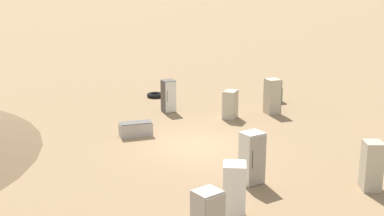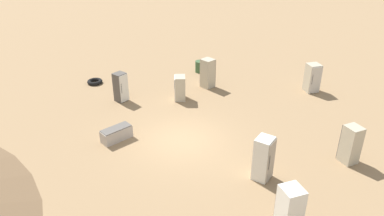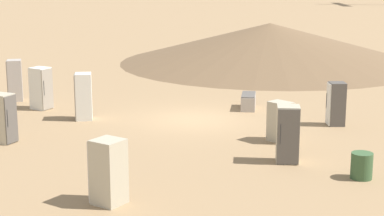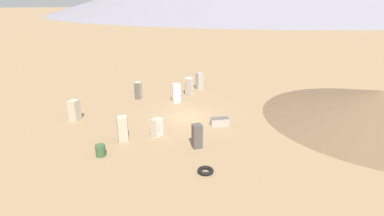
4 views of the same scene
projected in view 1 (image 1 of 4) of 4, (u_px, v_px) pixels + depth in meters
ground_plane at (198, 145)px, 22.89m from camera, size 1000.00×1000.00×0.00m
discarded_fridge_0 at (372, 166)px, 18.26m from camera, size 0.85×0.91×1.73m
discarded_fridge_3 at (234, 191)px, 16.14m from camera, size 0.96×0.99×1.80m
discarded_fridge_4 at (272, 96)px, 27.52m from camera, size 0.76×0.75×1.81m
discarded_fridge_5 at (252, 158)px, 18.78m from camera, size 0.80×0.76×1.87m
discarded_fridge_6 at (168, 96)px, 27.83m from camera, size 0.64×0.67×1.68m
discarded_fridge_7 at (230, 104)px, 26.67m from camera, size 0.98×0.98×1.42m
discarded_fridge_8 at (136, 129)px, 24.05m from camera, size 1.53×0.76×0.64m
scrap_tire at (155, 95)px, 31.02m from camera, size 0.95×0.95×0.23m
rusty_barrel at (277, 95)px, 29.99m from camera, size 0.63×0.63×0.77m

